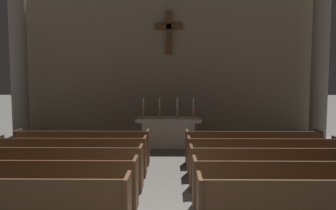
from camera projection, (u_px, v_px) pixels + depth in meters
name	position (u px, v px, depth m)	size (l,w,h in m)	color
pew_left_row_1	(7.00, 206.00, 4.90)	(3.64, 0.50, 0.95)	brown
pew_left_row_2	(36.00, 184.00, 5.94)	(3.64, 0.50, 0.95)	brown
pew_left_row_3	(56.00, 168.00, 6.99)	(3.64, 0.50, 0.95)	brown
pew_left_row_4	(71.00, 156.00, 8.03)	(3.64, 0.50, 0.95)	brown
pew_left_row_5	(83.00, 147.00, 9.07)	(3.64, 0.50, 0.95)	brown
pew_right_row_1	(321.00, 208.00, 4.85)	(3.64, 0.50, 0.95)	brown
pew_right_row_2	(295.00, 185.00, 5.89)	(3.64, 0.50, 0.95)	brown
pew_right_row_3	(277.00, 168.00, 6.93)	(3.64, 0.50, 0.95)	brown
pew_right_row_4	(263.00, 157.00, 7.97)	(3.64, 0.50, 0.95)	brown
pew_right_row_5	(252.00, 147.00, 9.01)	(3.64, 0.50, 0.95)	brown
column_left_third	(18.00, 47.00, 11.92)	(0.89, 0.89, 7.14)	gray
column_right_third	(321.00, 47.00, 11.79)	(0.89, 0.89, 7.14)	gray
altar	(168.00, 131.00, 11.32)	(2.20, 0.90, 1.01)	#BCB7AD
candlestick_outer_left	(144.00, 111.00, 11.27)	(0.16, 0.16, 0.67)	#B79338
candlestick_inner_left	(160.00, 111.00, 11.27)	(0.16, 0.16, 0.67)	#B79338
candlestick_inner_right	(177.00, 112.00, 11.26)	(0.16, 0.16, 0.67)	#B79338
candlestick_outer_right	(193.00, 112.00, 11.25)	(0.16, 0.16, 0.67)	#B79338
apse_with_cross	(169.00, 43.00, 13.27)	(11.82, 0.45, 7.50)	gray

